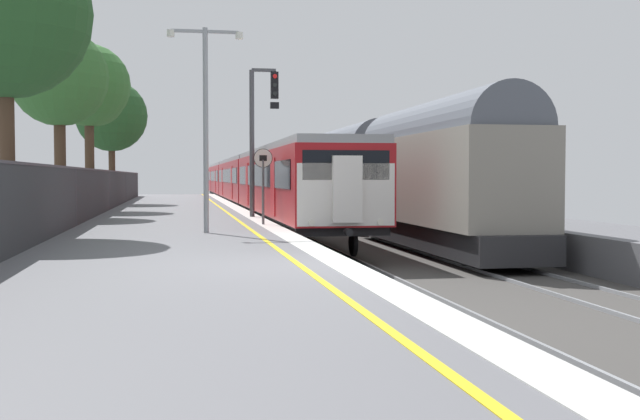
% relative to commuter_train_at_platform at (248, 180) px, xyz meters
% --- Properties ---
extents(ground, '(17.40, 110.00, 1.21)m').
position_rel_commuter_train_at_platform_xyz_m(ground, '(0.54, -37.47, -1.88)').
color(ground, slate).
extents(commuter_train_at_platform, '(2.83, 60.29, 3.81)m').
position_rel_commuter_train_at_platform_xyz_m(commuter_train_at_platform, '(0.00, 0.00, 0.00)').
color(commuter_train_at_platform, maroon).
rests_on(commuter_train_at_platform, ground).
extents(freight_train_adjacent_track, '(2.60, 40.35, 4.93)m').
position_rel_commuter_train_at_platform_xyz_m(freight_train_adjacent_track, '(4.00, -12.14, 0.44)').
color(freight_train_adjacent_track, '#232326').
rests_on(freight_train_adjacent_track, ground).
extents(signal_gantry, '(1.10, 0.24, 5.52)m').
position_rel_commuter_train_at_platform_xyz_m(signal_gantry, '(-1.49, -21.32, 2.16)').
color(signal_gantry, '#47474C').
rests_on(signal_gantry, ground).
extents(speed_limit_sign, '(0.59, 0.08, 2.38)m').
position_rel_commuter_train_at_platform_xyz_m(speed_limit_sign, '(-1.85, -26.11, 0.26)').
color(speed_limit_sign, '#59595B').
rests_on(speed_limit_sign, ground).
extents(platform_lamp_mid, '(2.00, 0.20, 5.46)m').
position_rel_commuter_train_at_platform_xyz_m(platform_lamp_mid, '(-3.73, -29.39, 1.96)').
color(platform_lamp_mid, '#93999E').
rests_on(platform_lamp_mid, ground).
extents(background_tree_left, '(3.65, 3.65, 7.05)m').
position_rel_commuter_train_at_platform_xyz_m(background_tree_left, '(-8.74, -19.93, 3.85)').
color(background_tree_left, '#473323').
rests_on(background_tree_left, ground).
extents(background_tree_centre, '(4.29, 4.29, 7.75)m').
position_rel_commuter_train_at_platform_xyz_m(background_tree_centre, '(-8.68, -29.81, 4.23)').
color(background_tree_centre, '#473323').
rests_on(background_tree_centre, ground).
extents(background_tree_right, '(3.65, 3.65, 7.38)m').
position_rel_commuter_train_at_platform_xyz_m(background_tree_right, '(-8.26, -14.22, 4.13)').
color(background_tree_right, '#473323').
rests_on(background_tree_right, ground).
extents(background_tree_back, '(3.94, 3.94, 6.84)m').
position_rel_commuter_train_at_platform_xyz_m(background_tree_back, '(-8.04, -5.53, 3.48)').
color(background_tree_back, '#473323').
rests_on(background_tree_back, ground).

